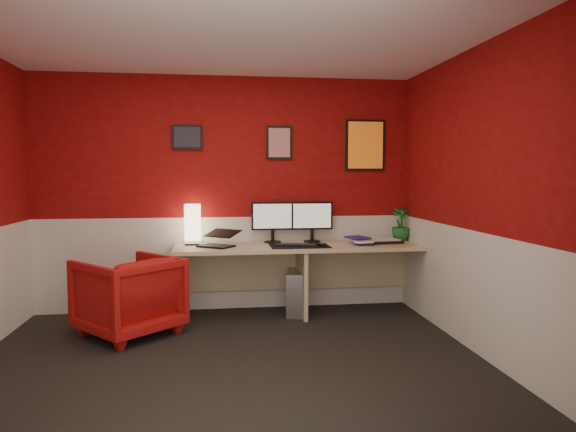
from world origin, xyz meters
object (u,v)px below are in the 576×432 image
object	(u,v)px
desk	(301,280)
armchair	(129,296)
zen_tray	(384,241)
shoji_lamp	(193,226)
laptop	(216,236)
monitor_right	(312,215)
monitor_left	(273,216)
potted_plant	(401,224)
pc_tower	(297,292)

from	to	relation	value
desk	armchair	distance (m)	1.73
zen_tray	armchair	world-z (taller)	zen_tray
shoji_lamp	armchair	world-z (taller)	shoji_lamp
laptop	zen_tray	world-z (taller)	laptop
monitor_right	zen_tray	world-z (taller)	monitor_right
desk	laptop	distance (m)	1.00
shoji_lamp	zen_tray	xyz separation A→B (m)	(2.02, -0.14, -0.18)
monitor_right	monitor_left	bearing A→B (deg)	178.78
armchair	laptop	bearing A→B (deg)	166.47
zen_tray	potted_plant	size ratio (longest dim) A/B	0.97
armchair	pc_tower	bearing A→B (deg)	154.75
potted_plant	desk	bearing A→B (deg)	-169.58
shoji_lamp	laptop	distance (m)	0.33
laptop	pc_tower	bearing A→B (deg)	42.20
monitor_right	pc_tower	bearing A→B (deg)	-136.97
potted_plant	pc_tower	world-z (taller)	potted_plant
monitor_right	potted_plant	distance (m)	1.00
desk	laptop	xyz separation A→B (m)	(-0.88, -0.03, 0.47)
monitor_right	desk	bearing A→B (deg)	-124.51
monitor_right	armchair	world-z (taller)	monitor_right
monitor_right	potted_plant	size ratio (longest dim) A/B	1.60
shoji_lamp	monitor_right	size ratio (longest dim) A/B	0.69
laptop	zen_tray	size ratio (longest dim) A/B	0.94
zen_tray	pc_tower	world-z (taller)	zen_tray
monitor_right	zen_tray	xyz separation A→B (m)	(0.75, -0.17, -0.28)
armchair	shoji_lamp	bearing A→B (deg)	-172.96
shoji_lamp	monitor_left	xyz separation A→B (m)	(0.84, 0.04, 0.09)
zen_tray	armchair	distance (m)	2.65
pc_tower	armchair	xyz separation A→B (m)	(-1.63, -0.50, 0.13)
potted_plant	armchair	world-z (taller)	potted_plant
monitor_left	armchair	bearing A→B (deg)	-153.57
monitor_left	potted_plant	size ratio (longest dim) A/B	1.60
monitor_right	armchair	distance (m)	2.05
monitor_left	potted_plant	distance (m)	1.42
monitor_right	zen_tray	bearing A→B (deg)	-12.89
desk	pc_tower	distance (m)	0.15
shoji_lamp	laptop	world-z (taller)	shoji_lamp
desk	zen_tray	world-z (taller)	zen_tray
pc_tower	potted_plant	bearing A→B (deg)	19.82
potted_plant	monitor_left	bearing A→B (deg)	179.21
monitor_left	zen_tray	world-z (taller)	monitor_left
monitor_left	armchair	size ratio (longest dim) A/B	0.73
shoji_lamp	armchair	size ratio (longest dim) A/B	0.51
zen_tray	pc_tower	size ratio (longest dim) A/B	0.78
desk	zen_tray	xyz separation A→B (m)	(0.90, 0.05, 0.38)
monitor_right	pc_tower	xyz separation A→B (m)	(-0.19, -0.18, -0.80)
desk	zen_tray	distance (m)	0.98
zen_tray	monitor_right	bearing A→B (deg)	167.11
laptop	monitor_left	size ratio (longest dim) A/B	0.57
desk	monitor_left	size ratio (longest dim) A/B	4.48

